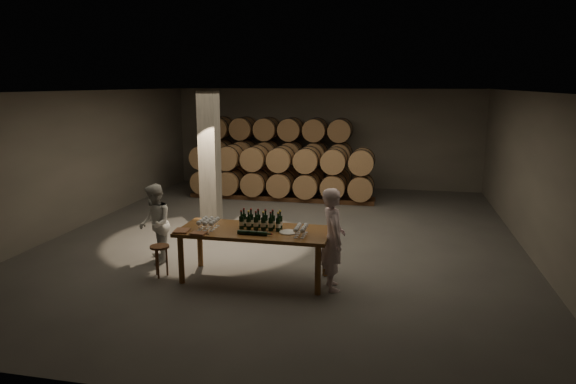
% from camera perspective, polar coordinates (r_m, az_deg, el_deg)
% --- Properties ---
extents(room, '(12.00, 12.00, 12.00)m').
position_cam_1_polar(room, '(11.77, -8.68, 3.23)').
color(room, '#52504D').
rests_on(room, ground).
extents(tasting_table, '(2.60, 1.10, 0.90)m').
position_cam_1_polar(tasting_table, '(8.88, -3.77, -4.84)').
color(tasting_table, brown).
rests_on(tasting_table, ground).
extents(barrel_stack_back, '(4.70, 0.95, 2.31)m').
position_cam_1_polar(barrel_stack_back, '(16.44, -0.98, 4.40)').
color(barrel_stack_back, brown).
rests_on(barrel_stack_back, ground).
extents(barrel_stack_front, '(5.48, 0.95, 1.57)m').
position_cam_1_polar(barrel_stack_front, '(15.06, -0.74, 2.28)').
color(barrel_stack_front, brown).
rests_on(barrel_stack_front, ground).
extents(bottle_cluster, '(0.73, 0.23, 0.34)m').
position_cam_1_polar(bottle_cluster, '(8.86, -3.04, -3.37)').
color(bottle_cluster, black).
rests_on(bottle_cluster, tasting_table).
extents(lying_bottles, '(0.59, 0.07, 0.07)m').
position_cam_1_polar(lying_bottles, '(8.54, -3.92, -4.56)').
color(lying_bottles, black).
rests_on(lying_bottles, tasting_table).
extents(glass_cluster_left, '(0.30, 0.41, 0.17)m').
position_cam_1_polar(glass_cluster_left, '(9.00, -8.85, -3.24)').
color(glass_cluster_left, silver).
rests_on(glass_cluster_left, tasting_table).
extents(glass_cluster_right, '(0.19, 0.41, 0.17)m').
position_cam_1_polar(glass_cluster_right, '(8.50, 1.45, -4.02)').
color(glass_cluster_right, silver).
rests_on(glass_cluster_right, tasting_table).
extents(plate, '(0.31, 0.31, 0.02)m').
position_cam_1_polar(plate, '(8.66, 0.05, -4.49)').
color(plate, silver).
rests_on(plate, tasting_table).
extents(notebook_near, '(0.26, 0.21, 0.03)m').
position_cam_1_polar(notebook_near, '(8.71, -9.90, -4.54)').
color(notebook_near, brown).
rests_on(notebook_near, tasting_table).
extents(notebook_corner, '(0.28, 0.34, 0.03)m').
position_cam_1_polar(notebook_corner, '(8.92, -11.73, -4.23)').
color(notebook_corner, brown).
rests_on(notebook_corner, tasting_table).
extents(pen, '(0.12, 0.04, 0.01)m').
position_cam_1_polar(pen, '(8.70, -9.10, -4.60)').
color(pen, black).
rests_on(pen, tasting_table).
extents(stool, '(0.34, 0.34, 0.57)m').
position_cam_1_polar(stool, '(9.38, -14.05, -6.41)').
color(stool, brown).
rests_on(stool, ground).
extents(person_man, '(0.58, 0.72, 1.71)m').
position_cam_1_polar(person_man, '(8.49, 5.02, -5.24)').
color(person_man, silver).
rests_on(person_man, ground).
extents(person_woman, '(0.85, 0.92, 1.52)m').
position_cam_1_polar(person_woman, '(10.05, -14.58, -3.44)').
color(person_woman, silver).
rests_on(person_woman, ground).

